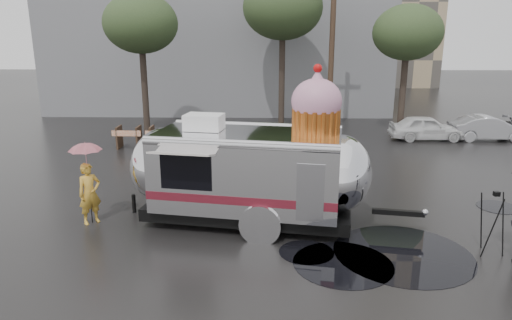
{
  "coord_description": "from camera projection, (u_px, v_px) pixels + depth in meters",
  "views": [
    {
      "loc": [
        -0.8,
        -10.08,
        4.93
      ],
      "look_at": [
        -1.08,
        1.6,
        1.75
      ],
      "focal_mm": 32.0,
      "sensor_mm": 36.0,
      "label": 1
    }
  ],
  "objects": [
    {
      "name": "ground",
      "position": [
        299.0,
        247.0,
        11.0
      ],
      "size": [
        120.0,
        120.0,
        0.0
      ],
      "primitive_type": "plane",
      "color": "black",
      "rests_on": "ground"
    },
    {
      "name": "puddles",
      "position": [
        356.0,
        241.0,
        11.35
      ],
      "size": [
        8.78,
        5.36,
        0.01
      ],
      "color": "black",
      "rests_on": "ground"
    },
    {
      "name": "grey_building",
      "position": [
        223.0,
        13.0,
        32.53
      ],
      "size": [
        22.0,
        12.0,
        13.0
      ],
      "primitive_type": "cube",
      "color": "slate",
      "rests_on": "ground"
    },
    {
      "name": "utility_pole",
      "position": [
        332.0,
        42.0,
        23.23
      ],
      "size": [
        1.6,
        0.28,
        9.0
      ],
      "color": "#473323",
      "rests_on": "ground"
    },
    {
      "name": "tree_left",
      "position": [
        141.0,
        24.0,
        22.26
      ],
      "size": [
        3.64,
        3.64,
        6.95
      ],
      "color": "#382D26",
      "rests_on": "ground"
    },
    {
      "name": "tree_mid",
      "position": [
        283.0,
        8.0,
        23.8
      ],
      "size": [
        4.2,
        4.2,
        8.03
      ],
      "color": "#382D26",
      "rests_on": "ground"
    },
    {
      "name": "tree_right",
      "position": [
        408.0,
        33.0,
        22.07
      ],
      "size": [
        3.36,
        3.36,
        6.42
      ],
      "color": "#382D26",
      "rests_on": "ground"
    },
    {
      "name": "barricade_row",
      "position": [
        162.0,
        137.0,
        20.6
      ],
      "size": [
        4.3,
        0.8,
        1.0
      ],
      "color": "#473323",
      "rests_on": "ground"
    },
    {
      "name": "airstream_trailer",
      "position": [
        252.0,
        168.0,
        12.15
      ],
      "size": [
        8.02,
        3.54,
        4.36
      ],
      "rotation": [
        0.0,
        0.0,
        -0.17
      ],
      "color": "silver",
      "rests_on": "ground"
    },
    {
      "name": "person_left",
      "position": [
        90.0,
        193.0,
        12.25
      ],
      "size": [
        0.72,
        0.71,
        1.68
      ],
      "primitive_type": "imported",
      "rotation": [
        0.0,
        0.0,
        0.77
      ],
      "color": "gold",
      "rests_on": "ground"
    },
    {
      "name": "umbrella_pink",
      "position": [
        86.0,
        155.0,
        11.97
      ],
      "size": [
        1.05,
        1.05,
        2.26
      ],
      "color": "pink",
      "rests_on": "ground"
    },
    {
      "name": "tripod",
      "position": [
        493.0,
        217.0,
        10.46
      ],
      "size": [
        0.58,
        0.64,
        1.54
      ],
      "rotation": [
        0.0,
        0.0,
        0.1
      ],
      "color": "black",
      "rests_on": "ground"
    }
  ]
}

